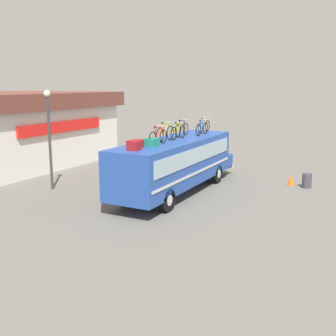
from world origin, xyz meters
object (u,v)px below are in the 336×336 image
Objects in this scene: rooftop_bicycle_5 at (202,128)px; trash_bin at (307,181)px; rooftop_bicycle_6 at (204,126)px; rooftop_bicycle_3 at (178,132)px; rooftop_bicycle_4 at (182,129)px; luggage_bag_1 at (134,145)px; rooftop_bicycle_1 at (158,137)px; luggage_bag_2 at (137,144)px; street_lamp at (49,129)px; luggage_bag_3 at (152,142)px; traffic_cone at (291,180)px; rooftop_bicycle_2 at (165,133)px; bus at (176,162)px.

rooftop_bicycle_5 is 6.41m from trash_bin.
rooftop_bicycle_6 is (1.13, 0.35, 0.00)m from rooftop_bicycle_5.
rooftop_bicycle_3 is 0.99× the size of rooftop_bicycle_4.
rooftop_bicycle_1 reaches higher than luggage_bag_1.
luggage_bag_2 is 0.09× the size of street_lamp.
luggage_bag_3 is 1.02× the size of traffic_cone.
rooftop_bicycle_4 reaches higher than rooftop_bicycle_3.
bus is at bearing -9.54° from rooftop_bicycle_2.
rooftop_bicycle_1 is 2.10× the size of trash_bin.
luggage_bag_3 is 0.38× the size of rooftop_bicycle_5.
bus is 2.04× the size of street_lamp.
luggage_bag_3 is 9.35m from trash_bin.
rooftop_bicycle_6 is 6.49m from trash_bin.
rooftop_bicycle_6 is 5.78m from traffic_cone.
luggage_bag_1 is 0.30× the size of rooftop_bicycle_3.
luggage_bag_1 is at bearing -156.60° from luggage_bag_2.
rooftop_bicycle_1 is at bearing -2.91° from luggage_bag_1.
luggage_bag_2 is 0.29× the size of rooftop_bicycle_5.
rooftop_bicycle_2 reaches higher than rooftop_bicycle_6.
bus is 2.58m from rooftop_bicycle_1.
rooftop_bicycle_2 is at bearing -76.31° from street_lamp.
luggage_bag_2 is at bearing 179.96° from rooftop_bicycle_4.
rooftop_bicycle_3 reaches higher than traffic_cone.
rooftop_bicycle_4 is 7.40m from trash_bin.
luggage_bag_3 is at bearing -32.52° from luggage_bag_2.
rooftop_bicycle_6 is (5.53, 0.01, -0.00)m from rooftop_bicycle_1.
rooftop_bicycle_5 is at bearing -10.55° from rooftop_bicycle_3.
traffic_cone is (6.52, -4.91, -2.87)m from rooftop_bicycle_1.
rooftop_bicycle_2 is at bearing 171.98° from rooftop_bicycle_3.
street_lamp reaches higher than rooftop_bicycle_1.
rooftop_bicycle_5 is at bearing -4.45° from rooftop_bicycle_1.
street_lamp is at bearing 93.34° from rooftop_bicycle_1.
street_lamp is at bearing 122.32° from rooftop_bicycle_4.
rooftop_bicycle_3 is at bearing -67.53° from street_lamp.
trash_bin is at bearing -39.59° from luggage_bag_2.
luggage_bag_3 is (1.37, -0.11, -0.02)m from luggage_bag_1.
traffic_cone is at bearing -58.51° from street_lamp.
rooftop_bicycle_1 is at bearing 143.04° from traffic_cone.
rooftop_bicycle_6 is (4.41, -0.21, -0.04)m from rooftop_bicycle_2.
rooftop_bicycle_2 is 6.30m from street_lamp.
rooftop_bicycle_5 reaches higher than luggage_bag_1.
rooftop_bicycle_1 is at bearing 175.55° from rooftop_bicycle_5.
rooftop_bicycle_1 is at bearing 0.75° from luggage_bag_3.
traffic_cone is (4.46, -4.96, -1.33)m from bus.
rooftop_bicycle_1 is at bearing -86.66° from street_lamp.
rooftop_bicycle_2 is at bearing 130.73° from trash_bin.
traffic_cone is at bearing -48.09° from bus.
bus is 6.38× the size of rooftop_bicycle_1.
trash_bin is (6.30, -5.80, -2.78)m from rooftop_bicycle_1.
rooftop_bicycle_6 is 2.14× the size of trash_bin.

